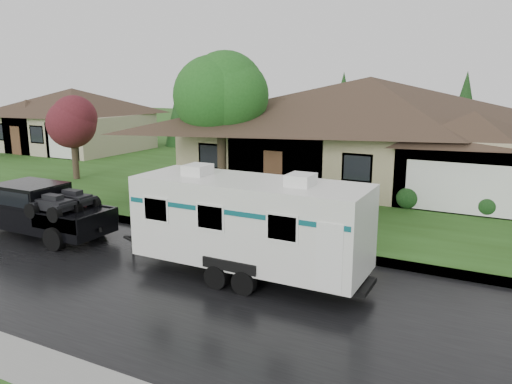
% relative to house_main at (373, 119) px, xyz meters
% --- Properties ---
extents(ground, '(140.00, 140.00, 0.00)m').
position_rel_house_main_xyz_m(ground, '(-2.29, -13.84, -3.59)').
color(ground, '#284B17').
rests_on(ground, ground).
extents(road, '(140.00, 8.00, 0.01)m').
position_rel_house_main_xyz_m(road, '(-2.29, -15.84, -3.59)').
color(road, black).
rests_on(road, ground).
extents(curb, '(140.00, 0.50, 0.15)m').
position_rel_house_main_xyz_m(curb, '(-2.29, -11.59, -3.52)').
color(curb, gray).
rests_on(curb, ground).
extents(lawn, '(140.00, 26.00, 0.15)m').
position_rel_house_main_xyz_m(lawn, '(-2.29, 1.16, -3.52)').
color(lawn, '#284B17').
rests_on(lawn, ground).
extents(house_main, '(19.44, 10.80, 6.90)m').
position_rel_house_main_xyz_m(house_main, '(0.00, 0.00, 0.00)').
color(house_main, tan).
rests_on(house_main, lawn).
extents(house_far, '(10.80, 8.64, 5.80)m').
position_rel_house_main_xyz_m(house_far, '(-24.07, 2.02, -0.62)').
color(house_far, tan).
rests_on(house_far, lawn).
extents(tree_left_green, '(4.03, 4.03, 6.67)m').
position_rel_house_main_xyz_m(tree_left_green, '(-5.79, -5.87, 1.19)').
color(tree_left_green, '#382B1E').
rests_on(tree_left_green, lawn).
extents(tree_red, '(2.76, 2.76, 4.57)m').
position_rel_house_main_xyz_m(tree_red, '(-14.97, -6.54, -0.27)').
color(tree_red, '#382B1E').
rests_on(tree_red, lawn).
extents(shrub_row, '(13.60, 1.00, 1.00)m').
position_rel_house_main_xyz_m(shrub_row, '(-0.29, -4.54, -2.94)').
color(shrub_row, '#143814').
rests_on(shrub_row, lawn).
extents(pickup_truck, '(5.73, 2.18, 1.91)m').
position_rel_house_main_xyz_m(pickup_truck, '(-8.50, -14.40, -2.57)').
color(pickup_truck, black).
rests_on(pickup_truck, ground).
extents(travel_trailer, '(7.07, 2.48, 3.17)m').
position_rel_house_main_xyz_m(travel_trailer, '(0.30, -14.40, -1.91)').
color(travel_trailer, white).
rests_on(travel_trailer, ground).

